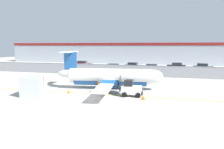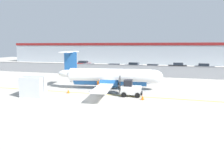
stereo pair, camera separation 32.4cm
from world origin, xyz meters
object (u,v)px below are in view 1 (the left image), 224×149
Objects in this scene: parked_car_1 at (87,67)px; parked_car_6 at (203,67)px; cargo_container at (34,86)px; traffic_cone_near_left at (86,83)px; ground_crew_worker at (100,85)px; commuter_airplane at (112,77)px; parked_car_3 at (132,66)px; parked_car_2 at (113,67)px; traffic_cone_far_right at (143,97)px; traffic_cone_far_left at (69,91)px; parked_car_5 at (176,66)px; traffic_cone_near_right at (129,84)px; parked_car_0 at (82,64)px; parked_car_4 at (152,68)px; baggage_tug at (131,89)px.

parked_car_1 is 0.98× the size of parked_car_6.
traffic_cone_near_left is at bearing 60.99° from cargo_container.
ground_crew_worker is 0.39× the size of parked_car_6.
cargo_container is 4.20× the size of traffic_cone_near_left.
cargo_container reaches higher than traffic_cone_near_left.
commuter_airplane reaches higher than cargo_container.
parked_car_3 is (-1.55, 24.02, -0.71)m from commuter_airplane.
commuter_airplane is 19.80m from parked_car_2.
traffic_cone_far_left is at bearing 175.27° from traffic_cone_far_right.
parked_car_6 is (9.57, 30.00, 0.58)m from traffic_cone_far_right.
cargo_container reaches higher than parked_car_3.
parked_car_2 and parked_car_5 have the same top height.
traffic_cone_far_right is (3.00, -7.29, 0.00)m from traffic_cone_near_right.
traffic_cone_near_right is 17.74m from parked_car_2.
parked_car_5 is (23.86, 0.35, 0.00)m from parked_car_0.
ground_crew_worker is 0.40× the size of parked_car_0.
parked_car_4 is at bearing -166.56° from parked_car_1.
ground_crew_worker is 0.63× the size of cargo_container.
commuter_airplane reaches higher than traffic_cone_far_left.
traffic_cone_near_left is 0.15× the size of parked_car_0.
parked_car_5 is (6.82, 23.44, 0.58)m from traffic_cone_near_right.
traffic_cone_near_left is 6.25m from traffic_cone_near_right.
cargo_container is 4.20× the size of traffic_cone_far_right.
ground_crew_worker is 0.40× the size of parked_car_5.
traffic_cone_near_left is at bearing 93.95° from parked_car_2.
ground_crew_worker reaches higher than traffic_cone_near_right.
traffic_cone_far_left is 34.67m from parked_car_6.
traffic_cone_far_left is at bearing -97.63° from ground_crew_worker.
traffic_cone_near_right is at bearing 132.60° from parked_car_1.
baggage_tug is at bearing -104.07° from parked_car_6.
ground_crew_worker is at bearing 103.18° from parked_car_2.
parked_car_0 is at bearing 169.27° from parked_car_4.
baggage_tug is at bearing -54.03° from commuter_airplane.
traffic_cone_far_left is 0.15× the size of parked_car_0.
baggage_tug is 0.56× the size of parked_car_2.
cargo_container is 3.99m from traffic_cone_far_left.
parked_car_6 is at bearing -160.11° from parked_car_1.
parked_car_6 is (19.39, 6.34, 0.00)m from parked_car_2.
ground_crew_worker is at bearing 119.05° from parked_car_1.
traffic_cone_near_right is 8.91m from traffic_cone_far_left.
commuter_airplane is 3.71× the size of parked_car_4.
parked_car_4 is at bearing 85.48° from baggage_tug.
parked_car_2 reaches higher than traffic_cone_near_left.
traffic_cone_near_left is 0.15× the size of parked_car_5.
traffic_cone_far_left is (0.16, -5.83, 0.00)m from traffic_cone_near_left.
baggage_tug reaches higher than traffic_cone_near_right.
baggage_tug is at bearing -85.50° from parked_car_4.
commuter_airplane is at bearing 124.20° from parked_car_1.
traffic_cone_near_right is at bearing 47.30° from traffic_cone_far_left.
parked_car_2 reaches higher than traffic_cone_far_right.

